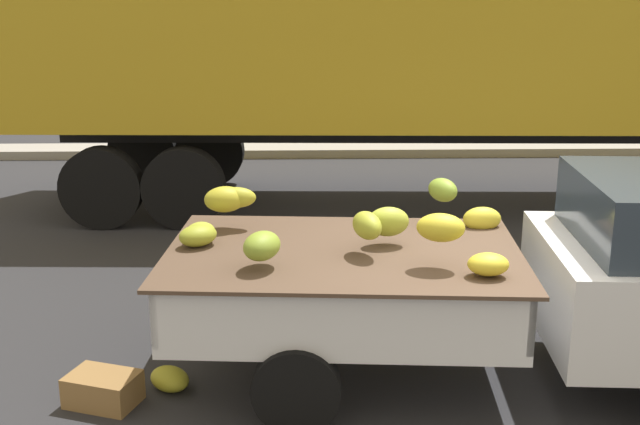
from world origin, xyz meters
name	(u,v)px	position (x,y,z in m)	size (l,w,h in m)	color
ground	(506,384)	(0.00, 0.00, 0.00)	(220.00, 220.00, 0.00)	#28282B
curb_strip	(386,150)	(0.00, 9.18, 0.08)	(80.00, 0.80, 0.16)	gray
pickup_truck	(591,278)	(0.62, 0.06, 0.88)	(5.02, 2.18, 1.70)	white
semi_trailer	(447,27)	(0.40, 5.49, 2.54)	(12.08, 3.01, 3.95)	gold
fallen_banana_bunch_near_tailgate	(170,379)	(-2.69, -0.01, 0.09)	(0.35, 0.26, 0.18)	gold
produce_crate	(103,389)	(-3.17, -0.22, 0.12)	(0.52, 0.36, 0.24)	olive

